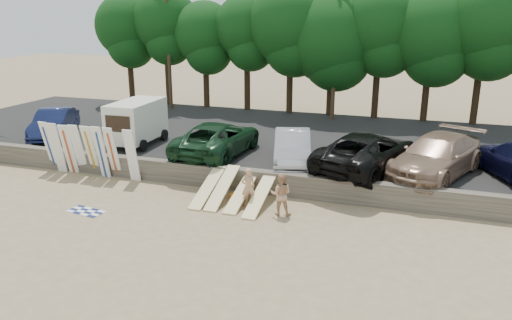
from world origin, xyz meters
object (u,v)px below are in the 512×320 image
(box_trailer, at_px, (137,120))
(car_2, at_px, (292,147))
(beachgoer_b, at_px, (281,194))
(car_3, at_px, (368,152))
(car_1, at_px, (217,139))
(cooler, at_px, (241,192))
(car_0, at_px, (54,123))
(car_4, at_px, (437,156))
(beachgoer_a, at_px, (248,187))

(box_trailer, height_order, car_2, box_trailer)
(car_2, distance_m, beachgoer_b, 4.72)
(car_3, relative_size, beachgoer_b, 3.72)
(car_1, height_order, cooler, car_1)
(box_trailer, xyz_separation_m, car_0, (-5.39, -0.09, -0.52))
(car_0, xyz_separation_m, car_3, (17.71, -0.61, 0.08))
(car_1, xyz_separation_m, beachgoer_b, (4.68, -4.79, -0.70))
(car_0, xyz_separation_m, car_1, (10.30, -0.44, 0.05))
(car_1, bearing_deg, car_4, -178.40)
(car_2, height_order, beachgoer_b, car_2)
(beachgoer_b, bearing_deg, car_1, -54.61)
(car_1, height_order, beachgoer_a, car_1)
(beachgoer_b, bearing_deg, box_trailer, -37.94)
(car_1, bearing_deg, beachgoer_a, 127.82)
(car_3, bearing_deg, car_4, -156.95)
(beachgoer_a, distance_m, beachgoer_b, 1.61)
(beachgoer_b, bearing_deg, beachgoer_a, -27.07)
(beachgoer_a, xyz_separation_m, cooler, (-0.72, 1.01, -0.64))
(car_0, height_order, beachgoer_a, car_0)
(car_4, bearing_deg, beachgoer_b, -116.93)
(beachgoer_b, xyz_separation_m, cooler, (-2.24, 1.51, -0.69))
(beachgoer_b, bearing_deg, car_0, -28.17)
(car_0, relative_size, cooler, 12.74)
(box_trailer, distance_m, car_1, 4.96)
(box_trailer, distance_m, car_4, 15.27)
(car_2, distance_m, car_3, 3.49)
(beachgoer_a, bearing_deg, box_trailer, -67.72)
(box_trailer, height_order, car_1, box_trailer)
(car_0, bearing_deg, car_1, -26.22)
(car_2, relative_size, cooler, 12.41)
(car_0, bearing_deg, car_4, -24.97)
(car_0, height_order, car_4, car_4)
(car_2, xyz_separation_m, car_4, (6.44, 0.18, 0.11))
(car_0, distance_m, beachgoer_b, 15.87)
(cooler, bearing_deg, car_1, 103.10)
(car_1, distance_m, beachgoer_a, 5.37)
(car_2, xyz_separation_m, car_3, (3.49, 0.00, 0.10))
(car_0, distance_m, car_4, 20.65)
(car_4, bearing_deg, cooler, -134.60)
(box_trailer, distance_m, beachgoer_b, 11.02)
(box_trailer, bearing_deg, beachgoer_b, -31.12)
(box_trailer, xyz_separation_m, car_1, (4.91, -0.53, -0.47))
(box_trailer, bearing_deg, car_1, -8.24)
(car_1, distance_m, beachgoer_b, 6.73)
(beachgoer_b, bearing_deg, car_3, -129.52)
(car_0, relative_size, car_4, 0.79)
(box_trailer, distance_m, cooler, 8.48)
(car_2, bearing_deg, car_0, 162.72)
(car_1, bearing_deg, car_3, -179.79)
(car_0, xyz_separation_m, beachgoer_a, (13.45, -4.73, -0.70))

